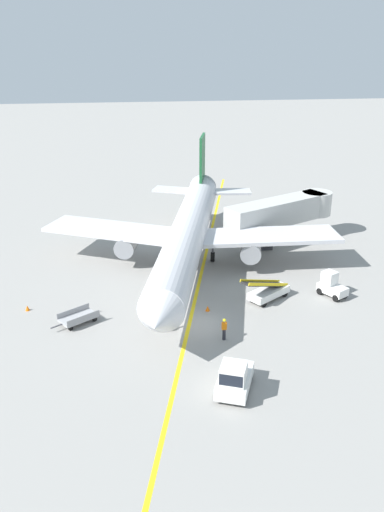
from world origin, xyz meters
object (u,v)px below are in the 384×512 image
Objects in this scene: belt_loader_forward_hold at (268,291)px; ground_crew_marshaller at (224,328)px; jet_bridge at (287,210)px; baggage_tug_near_wing at (331,286)px; pushback_tug at (234,378)px; baggage_cart_loaded at (78,318)px; safety_cone_nose_left at (153,288)px; safety_cone_wingtip_left at (208,308)px; airliner at (188,233)px; safety_cone_nose_right at (27,308)px.

ground_crew_marshaller is (-4.81, -5.84, 0.13)m from belt_loader_forward_hold.
ground_crew_marshaller is (-10.16, -18.69, -2.63)m from jet_bridge.
jet_bridge is 14.19m from belt_loader_forward_hold.
belt_loader_forward_hold reaches higher than baggage_tug_near_wing.
baggage_tug_near_wing is 0.57× the size of belt_loader_forward_hold.
baggage_cart_loaded is at bearing 134.90° from pushback_tug.
belt_loader_forward_hold is 15.51m from baggage_cart_loaded.
pushback_tug reaches higher than safety_cone_nose_left.
jet_bridge is 21.43m from ground_crew_marshaller.
pushback_tug is 6.21m from ground_crew_marshaller.
safety_cone_wingtip_left is (10.10, 0.63, -0.25)m from baggage_cart_loaded.
airliner is 12.12m from jet_bridge.
safety_cone_wingtip_left is at bearing 3.55° from baggage_cart_loaded.
safety_cone_wingtip_left is at bearing -126.83° from jet_bridge.
safety_cone_wingtip_left is at bearing 95.93° from ground_crew_marshaller.
safety_cone_nose_left is at bearing 162.60° from belt_loader_forward_hold.
baggage_cart_loaded reaches higher than safety_cone_nose_left.
airliner is at bearing 90.83° from pushback_tug.
airliner is 19.94m from pushback_tug.
safety_cone_nose_right is 1.00× the size of safety_cone_wingtip_left.
airliner is 13.81m from baggage_tug_near_wing.
baggage_cart_loaded is (-20.86, -1.96, -0.46)m from baggage_tug_near_wing.
baggage_cart_loaded is 2.10× the size of ground_crew_marshaller.
pushback_tug is at bearing -89.17° from airliner.
airliner is 2.76× the size of jet_bridge.
pushback_tug is at bearing -90.49° from safety_cone_wingtip_left.
airliner is 12.80× the size of baggage_tug_near_wing.
safety_cone_nose_left is (-14.73, -9.91, -3.32)m from jet_bridge.
airliner is 79.36× the size of safety_cone_nose_right.
belt_loader_forward_hold is 9.85m from safety_cone_nose_left.
safety_cone_wingtip_left is at bearing -165.67° from belt_loader_forward_hold.
baggage_cart_loaded is (-15.38, -1.98, -0.31)m from belt_loader_forward_hold.
airliner reaches higher than baggage_cart_loaded.
baggage_cart_loaded is at bearing -176.45° from safety_cone_wingtip_left.
baggage_tug_near_wing is 15.16m from safety_cone_nose_left.
baggage_tug_near_wing is at bearing 47.90° from pushback_tug.
pushback_tug is at bearing -95.16° from ground_crew_marshaller.
pushback_tug is 9.20× the size of safety_cone_wingtip_left.
safety_cone_nose_right is (-4.18, 2.61, -0.25)m from baggage_cart_loaded.
ground_crew_marshaller is 3.86× the size of safety_cone_wingtip_left.
pushback_tug is at bearing -132.10° from baggage_tug_near_wing.
belt_loader_forward_hold is at bearing -53.94° from airliner.
belt_loader_forward_hold reaches higher than baggage_cart_loaded.
ground_crew_marshaller is at bearing -84.07° from safety_cone_wingtip_left.
pushback_tug is 1.14× the size of baggage_cart_loaded.
baggage_cart_loaded is 8.10× the size of safety_cone_nose_left.
safety_cone_nose_left is at bearing -127.66° from airliner.
safety_cone_nose_right is at bearing 178.51° from baggage_tug_near_wing.
airliner is at bearing 126.06° from belt_loader_forward_hold.
baggage_cart_loaded is 8.10× the size of safety_cone_wingtip_left.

